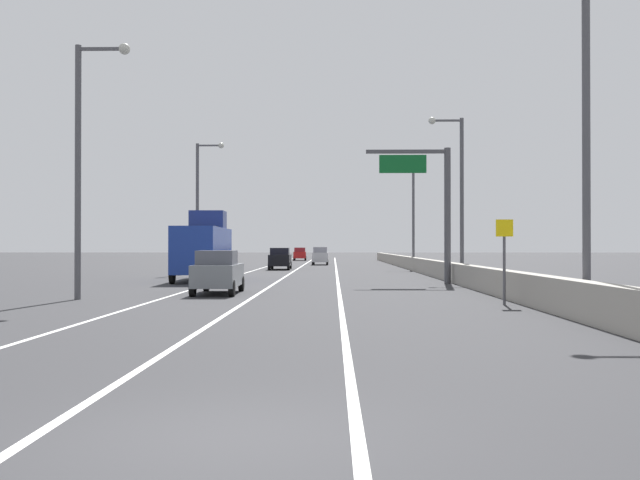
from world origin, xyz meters
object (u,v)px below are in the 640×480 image
at_px(lamp_post_right_second, 458,186).
at_px(car_gray_1, 218,272).
at_px(box_truck, 204,248).
at_px(car_red_3, 300,254).
at_px(lamp_post_right_near, 577,124).
at_px(car_silver_2, 320,256).
at_px(lamp_post_left_mid, 201,198).
at_px(lamp_post_left_near, 85,152).
at_px(overhead_sign_gantry, 434,198).
at_px(car_black_0, 280,259).
at_px(speed_advisory_sign, 504,255).
at_px(lamp_post_right_third, 410,206).

height_order(lamp_post_right_second, car_gray_1, lamp_post_right_second).
bearing_deg(box_truck, car_red_3, 87.12).
height_order(lamp_post_right_near, car_red_3, lamp_post_right_near).
relative_size(car_silver_2, box_truck, 0.47).
bearing_deg(lamp_post_right_near, box_truck, 125.32).
distance_m(lamp_post_right_near, car_silver_2, 58.21).
bearing_deg(lamp_post_left_mid, lamp_post_left_near, -89.08).
bearing_deg(box_truck, car_gray_1, -76.76).
height_order(overhead_sign_gantry, car_red_3, overhead_sign_gantry).
relative_size(lamp_post_right_near, car_gray_1, 2.22).
bearing_deg(box_truck, lamp_post_right_second, 2.70).
relative_size(overhead_sign_gantry, lamp_post_left_mid, 0.76).
height_order(lamp_post_right_second, car_black_0, lamp_post_right_second).
bearing_deg(lamp_post_right_near, car_red_3, 98.50).
height_order(lamp_post_left_mid, car_red_3, lamp_post_left_mid).
xyz_separation_m(car_black_0, car_silver_2, (3.26, 15.98, 0.02)).
distance_m(car_gray_1, box_truck, 12.39).
relative_size(lamp_post_right_near, car_silver_2, 2.35).
distance_m(lamp_post_right_second, box_truck, 15.82).
relative_size(lamp_post_right_near, car_black_0, 2.10).
xyz_separation_m(speed_advisory_sign, lamp_post_right_third, (1.07, 40.24, 3.95)).
height_order(lamp_post_right_near, lamp_post_right_second, same).
distance_m(speed_advisory_sign, lamp_post_right_third, 40.45).
relative_size(lamp_post_right_third, car_gray_1, 2.22).
bearing_deg(lamp_post_left_near, lamp_post_right_third, 66.27).
xyz_separation_m(lamp_post_right_second, car_silver_2, (-8.99, 35.34, -4.73)).
relative_size(lamp_post_right_near, lamp_post_right_second, 1.00).
distance_m(lamp_post_right_second, car_black_0, 23.40).
bearing_deg(lamp_post_right_second, lamp_post_left_near, -137.02).
bearing_deg(car_black_0, box_truck, -98.78).
xyz_separation_m(overhead_sign_gantry, box_truck, (-13.37, 3.23, -2.78)).
distance_m(lamp_post_right_near, lamp_post_left_mid, 36.76).
relative_size(car_gray_1, box_truck, 0.50).
relative_size(lamp_post_left_near, car_black_0, 2.10).
relative_size(lamp_post_right_second, lamp_post_left_near, 1.00).
distance_m(lamp_post_right_third, lamp_post_left_mid, 20.70).
distance_m(lamp_post_right_near, lamp_post_left_near, 17.95).
distance_m(lamp_post_left_near, box_truck, 15.85).
relative_size(speed_advisory_sign, lamp_post_right_third, 0.30).
bearing_deg(box_truck, lamp_post_left_near, -96.83).
distance_m(overhead_sign_gantry, car_gray_1, 14.24).
xyz_separation_m(speed_advisory_sign, car_red_3, (-10.82, 77.13, -0.83)).
height_order(lamp_post_right_third, lamp_post_left_near, same).
distance_m(overhead_sign_gantry, lamp_post_right_second, 4.53).
xyz_separation_m(overhead_sign_gantry, lamp_post_left_near, (-15.20, -12.06, 0.98)).
height_order(lamp_post_left_mid, box_truck, lamp_post_left_mid).
relative_size(speed_advisory_sign, lamp_post_right_near, 0.30).
bearing_deg(box_truck, lamp_post_right_near, -54.68).
relative_size(car_black_0, car_silver_2, 1.12).
relative_size(lamp_post_right_second, lamp_post_right_third, 1.00).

